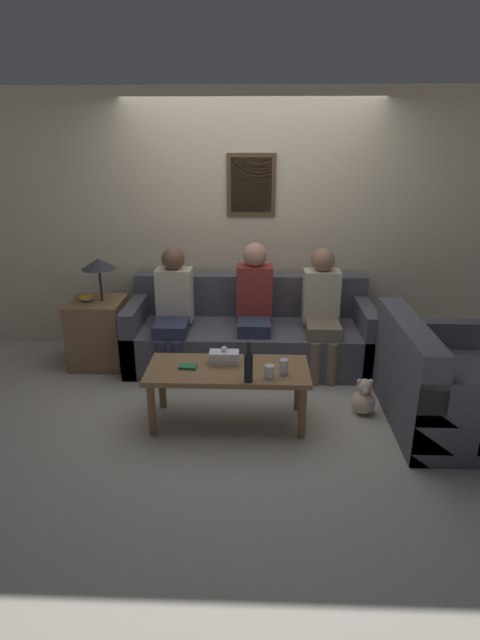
{
  "coord_description": "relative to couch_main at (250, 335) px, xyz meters",
  "views": [
    {
      "loc": [
        0.07,
        -4.09,
        2.13
      ],
      "look_at": [
        -0.07,
        -0.07,
        0.66
      ],
      "focal_mm": 28.0,
      "sensor_mm": 36.0,
      "label": 1
    }
  ],
  "objects": [
    {
      "name": "book_stack",
      "position": [
        -0.46,
        -1.16,
        0.19
      ],
      "size": [
        0.14,
        0.1,
        0.02
      ],
      "color": "#237547",
      "rests_on": "coffee_table"
    },
    {
      "name": "person_middle",
      "position": [
        0.05,
        -0.11,
        0.38
      ],
      "size": [
        0.34,
        0.58,
        1.22
      ],
      "color": "#2D334C",
      "rests_on": "ground_plane"
    },
    {
      "name": "couch_side",
      "position": [
        1.52,
        -1.08,
        0.0
      ],
      "size": [
        0.88,
        1.26,
        0.83
      ],
      "rotation": [
        0.0,
        0.0,
        1.57
      ],
      "color": "#4C4C56",
      "rests_on": "ground_plane"
    },
    {
      "name": "wine_bottle",
      "position": [
        0.02,
        -1.36,
        0.29
      ],
      "size": [
        0.07,
        0.07,
        0.3
      ],
      "color": "black",
      "rests_on": "coffee_table"
    },
    {
      "name": "couch_main",
      "position": [
        0.0,
        0.0,
        0.0
      ],
      "size": [
        2.36,
        0.88,
        0.83
      ],
      "color": "#4C4C56",
      "rests_on": "ground_plane"
    },
    {
      "name": "ground_plane",
      "position": [
        0.0,
        -0.53,
        -0.29
      ],
      "size": [
        16.0,
        16.0,
        0.0
      ],
      "primitive_type": "plane",
      "color": "#ADA899"
    },
    {
      "name": "wall_back",
      "position": [
        0.0,
        0.47,
        1.01
      ],
      "size": [
        9.0,
        0.08,
        2.6
      ],
      "color": "beige",
      "rests_on": "ground_plane"
    },
    {
      "name": "coffee_table",
      "position": [
        -0.15,
        -1.15,
        0.11
      ],
      "size": [
        1.25,
        0.54,
        0.47
      ],
      "color": "olive",
      "rests_on": "ground_plane"
    },
    {
      "name": "drinking_glass",
      "position": [
        0.17,
        -1.3,
        0.23
      ],
      "size": [
        0.07,
        0.07,
        0.1
      ],
      "color": "silver",
      "rests_on": "coffee_table"
    },
    {
      "name": "side_table_with_lamp",
      "position": [
        -1.48,
        -0.1,
        0.08
      ],
      "size": [
        0.51,
        0.51,
        1.07
      ],
      "color": "olive",
      "rests_on": "ground_plane"
    },
    {
      "name": "person_left",
      "position": [
        -0.72,
        -0.16,
        0.35
      ],
      "size": [
        0.34,
        0.6,
        1.18
      ],
      "color": "#2D334C",
      "rests_on": "ground_plane"
    },
    {
      "name": "tissue_box",
      "position": [
        -0.18,
        -1.06,
        0.23
      ],
      "size": [
        0.23,
        0.12,
        0.14
      ],
      "color": "silver",
      "rests_on": "coffee_table"
    },
    {
      "name": "soda_can",
      "position": [
        0.28,
        -1.25,
        0.24
      ],
      "size": [
        0.07,
        0.07,
        0.12
      ],
      "color": "#BCBCC1",
      "rests_on": "coffee_table"
    },
    {
      "name": "teddy_bear",
      "position": [
        0.95,
        -0.98,
        -0.16
      ],
      "size": [
        0.2,
        0.2,
        0.31
      ],
      "color": "beige",
      "rests_on": "ground_plane"
    },
    {
      "name": "person_right",
      "position": [
        0.68,
        -0.15,
        0.35
      ],
      "size": [
        0.34,
        0.6,
        1.18
      ],
      "color": "#756651",
      "rests_on": "ground_plane"
    }
  ]
}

